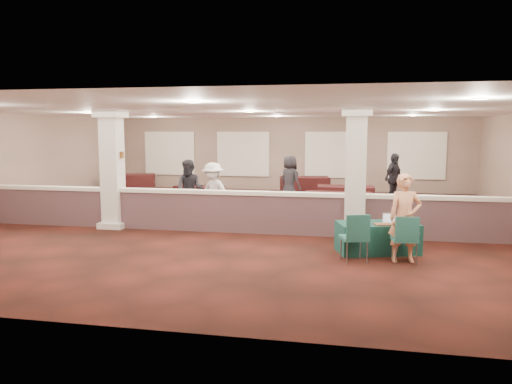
% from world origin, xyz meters
% --- Properties ---
extents(ground, '(16.00, 16.00, 0.00)m').
position_xyz_m(ground, '(0.00, 0.00, 0.00)').
color(ground, '#431710').
rests_on(ground, ground).
extents(wall_back, '(16.00, 0.04, 3.20)m').
position_xyz_m(wall_back, '(0.00, 8.00, 1.60)').
color(wall_back, '#806A59').
rests_on(wall_back, ground).
extents(wall_front, '(16.00, 0.04, 3.20)m').
position_xyz_m(wall_front, '(0.00, -8.00, 1.60)').
color(wall_front, '#806A59').
rests_on(wall_front, ground).
extents(wall_left, '(0.04, 16.00, 3.20)m').
position_xyz_m(wall_left, '(-8.00, 0.00, 1.60)').
color(wall_left, '#806A59').
rests_on(wall_left, ground).
extents(ceiling, '(16.00, 16.00, 0.02)m').
position_xyz_m(ceiling, '(0.00, 0.00, 3.20)').
color(ceiling, white).
rests_on(ceiling, wall_back).
extents(partition_wall, '(15.60, 0.28, 1.10)m').
position_xyz_m(partition_wall, '(0.00, -1.50, 0.57)').
color(partition_wall, brown).
rests_on(partition_wall, ground).
extents(column_left, '(0.72, 0.72, 3.20)m').
position_xyz_m(column_left, '(-3.50, -1.50, 1.64)').
color(column_left, white).
rests_on(column_left, ground).
extents(column_right, '(0.72, 0.72, 3.20)m').
position_xyz_m(column_right, '(3.00, -1.50, 1.64)').
color(column_right, white).
rests_on(column_right, ground).
extents(sconce_left, '(0.12, 0.12, 0.18)m').
position_xyz_m(sconce_left, '(-3.78, -1.50, 2.00)').
color(sconce_left, brown).
rests_on(sconce_left, column_left).
extents(sconce_right, '(0.12, 0.12, 0.18)m').
position_xyz_m(sconce_right, '(-3.22, -1.50, 2.00)').
color(sconce_right, brown).
rests_on(sconce_right, column_left).
extents(near_table, '(1.88, 1.30, 0.66)m').
position_xyz_m(near_table, '(3.50, -3.00, 0.33)').
color(near_table, '#103C3B').
rests_on(near_table, ground).
extents(conf_chair_main, '(0.54, 0.54, 0.97)m').
position_xyz_m(conf_chair_main, '(4.01, -3.82, 0.57)').
color(conf_chair_main, '#21615A').
rests_on(conf_chair_main, ground).
extents(conf_chair_side, '(0.64, 0.64, 1.01)m').
position_xyz_m(conf_chair_side, '(3.03, -3.99, 0.60)').
color(conf_chair_side, '#21615A').
rests_on(conf_chair_side, ground).
extents(woman, '(0.71, 0.53, 1.80)m').
position_xyz_m(woman, '(4.00, -3.68, 0.90)').
color(woman, '#EB9D66').
rests_on(woman, ground).
extents(far_table_front_left, '(1.84, 1.26, 0.68)m').
position_xyz_m(far_table_front_left, '(-2.50, 3.00, 0.34)').
color(far_table_front_left, black).
rests_on(far_table_front_left, ground).
extents(far_table_front_center, '(1.70, 0.96, 0.67)m').
position_xyz_m(far_table_front_center, '(-1.48, 1.67, 0.33)').
color(far_table_front_center, black).
rests_on(far_table_front_center, ground).
extents(far_table_front_right, '(1.99, 1.00, 0.81)m').
position_xyz_m(far_table_front_right, '(2.50, 0.91, 0.40)').
color(far_table_front_right, black).
rests_on(far_table_front_right, ground).
extents(far_table_back_left, '(2.11, 1.51, 0.77)m').
position_xyz_m(far_table_back_left, '(-6.50, 6.01, 0.39)').
color(far_table_back_left, black).
rests_on(far_table_back_left, ground).
extents(far_table_back_center, '(2.11, 1.34, 0.79)m').
position_xyz_m(far_table_back_center, '(0.99, 6.02, 0.40)').
color(far_table_back_center, black).
rests_on(far_table_back_center, ground).
extents(far_table_back_right, '(1.94, 1.05, 0.77)m').
position_xyz_m(far_table_back_right, '(2.68, 3.20, 0.38)').
color(far_table_back_right, black).
rests_on(far_table_back_right, ground).
extents(attendee_a, '(0.86, 0.48, 1.79)m').
position_xyz_m(attendee_a, '(-1.89, 0.20, 0.89)').
color(attendee_a, black).
rests_on(attendee_a, ground).
extents(attendee_b, '(1.21, 0.92, 1.72)m').
position_xyz_m(attendee_b, '(-1.10, 0.00, 0.86)').
color(attendee_b, silver).
rests_on(attendee_b, ground).
extents(attendee_c, '(1.01, 1.19, 1.84)m').
position_xyz_m(attendee_c, '(4.36, 4.56, 0.92)').
color(attendee_c, black).
rests_on(attendee_c, ground).
extents(attendee_d, '(0.99, 0.89, 1.78)m').
position_xyz_m(attendee_d, '(0.70, 3.60, 0.89)').
color(attendee_d, black).
rests_on(attendee_d, ground).
extents(laptop_base, '(0.34, 0.28, 0.02)m').
position_xyz_m(laptop_base, '(3.77, -2.97, 0.66)').
color(laptop_base, silver).
rests_on(laptop_base, near_table).
extents(laptop_screen, '(0.29, 0.09, 0.20)m').
position_xyz_m(laptop_screen, '(3.74, -2.87, 0.77)').
color(laptop_screen, silver).
rests_on(laptop_screen, near_table).
extents(screen_glow, '(0.26, 0.08, 0.17)m').
position_xyz_m(screen_glow, '(3.74, -2.87, 0.76)').
color(screen_glow, silver).
rests_on(screen_glow, near_table).
extents(knitting, '(0.42, 0.36, 0.03)m').
position_xyz_m(knitting, '(3.61, -3.20, 0.67)').
color(knitting, '#B55D1D').
rests_on(knitting, near_table).
extents(yarn_cream, '(0.10, 0.10, 0.10)m').
position_xyz_m(yarn_cream, '(3.05, -3.23, 0.71)').
color(yarn_cream, beige).
rests_on(yarn_cream, near_table).
extents(yarn_red, '(0.09, 0.09, 0.09)m').
position_xyz_m(yarn_red, '(2.88, -3.13, 0.70)').
color(yarn_red, maroon).
rests_on(yarn_red, near_table).
extents(yarn_grey, '(0.09, 0.09, 0.09)m').
position_xyz_m(yarn_grey, '(3.08, -3.01, 0.70)').
color(yarn_grey, '#505055').
rests_on(yarn_grey, near_table).
extents(scissors, '(0.11, 0.06, 0.01)m').
position_xyz_m(scissors, '(4.13, -3.08, 0.66)').
color(scissors, red).
rests_on(scissors, near_table).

